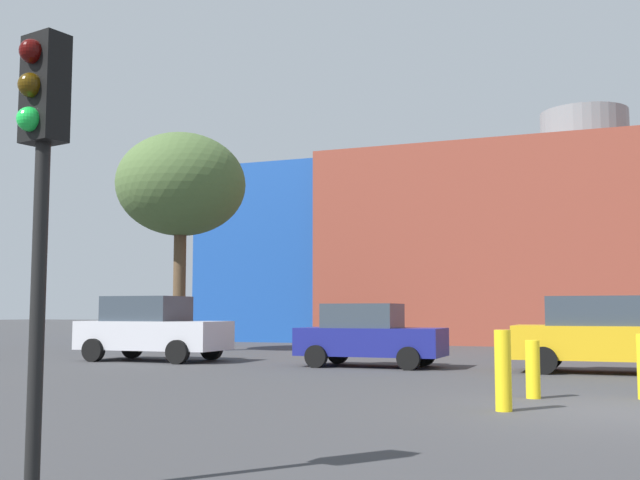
{
  "coord_description": "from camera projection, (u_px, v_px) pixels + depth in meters",
  "views": [
    {
      "loc": [
        -0.06,
        -12.13,
        1.45
      ],
      "look_at": [
        -7.23,
        6.54,
        3.31
      ],
      "focal_mm": 43.12,
      "sensor_mm": 36.0,
      "label": 1
    }
  ],
  "objects": [
    {
      "name": "ground_plane",
      "position": [
        624.0,
        411.0,
        11.12
      ],
      "size": [
        200.0,
        200.0,
        0.0
      ],
      "primitive_type": "plane",
      "color": "#38383A"
    },
    {
      "name": "building_backdrop",
      "position": [
        588.0,
        247.0,
        35.64
      ],
      "size": [
        36.43,
        10.55,
        10.79
      ],
      "color": "brown",
      "rests_on": "ground_plane"
    },
    {
      "name": "parked_car_0",
      "position": [
        152.0,
        329.0,
        22.59
      ],
      "size": [
        4.36,
        2.14,
        1.89
      ],
      "color": "silver",
      "rests_on": "ground_plane"
    },
    {
      "name": "parked_car_1",
      "position": [
        369.0,
        335.0,
        20.19
      ],
      "size": [
        3.8,
        1.87,
        1.65
      ],
      "color": "navy",
      "rests_on": "ground_plane"
    },
    {
      "name": "parked_car_2",
      "position": [
        602.0,
        335.0,
        18.14
      ],
      "size": [
        4.16,
        2.04,
        1.8
      ],
      "color": "gold",
      "rests_on": "ground_plane"
    },
    {
      "name": "traffic_light_near_left",
      "position": [
        41.0,
        152.0,
        6.23
      ],
      "size": [
        0.4,
        0.39,
        3.71
      ],
      "rotation": [
        0.0,
        0.0,
        -1.78
      ],
      "color": "black",
      "rests_on": "ground_plane"
    },
    {
      "name": "bare_tree_0",
      "position": [
        181.0,
        186.0,
        28.31
      ],
      "size": [
        4.75,
        4.75,
        8.01
      ],
      "color": "brown",
      "rests_on": "ground_plane"
    },
    {
      "name": "bollard_yellow_0",
      "position": [
        503.0,
        370.0,
        11.2
      ],
      "size": [
        0.24,
        0.24,
        1.18
      ],
      "primitive_type": "cylinder",
      "color": "yellow",
      "rests_on": "ground_plane"
    },
    {
      "name": "bollard_yellow_2",
      "position": [
        533.0,
        369.0,
        12.83
      ],
      "size": [
        0.24,
        0.24,
        0.96
      ],
      "primitive_type": "cylinder",
      "color": "yellow",
      "rests_on": "ground_plane"
    }
  ]
}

